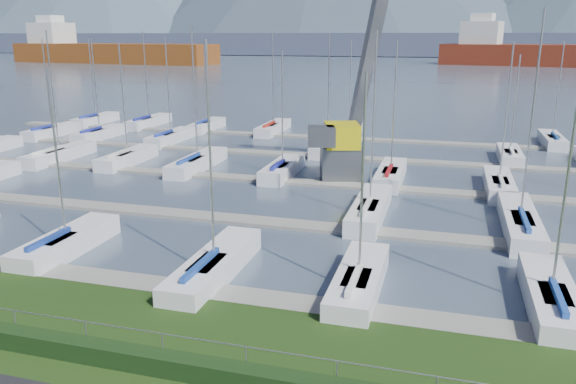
% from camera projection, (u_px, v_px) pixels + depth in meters
% --- Properties ---
extents(water, '(800.00, 540.00, 0.20)m').
position_uv_depth(water, '(435.00, 60.00, 259.79)').
color(water, '#465467').
extents(hedge, '(80.00, 0.70, 0.70)m').
position_uv_depth(hedge, '(185.00, 367.00, 18.47)').
color(hedge, black).
rests_on(hedge, grass).
extents(fence, '(80.00, 0.04, 0.04)m').
position_uv_depth(fence, '(189.00, 338.00, 18.61)').
color(fence, '#92969A').
rests_on(fence, grass).
extents(foothill, '(900.00, 80.00, 12.00)m').
position_uv_depth(foothill, '(439.00, 44.00, 322.87)').
color(foothill, '#434B62').
rests_on(foothill, water).
extents(docks, '(90.00, 41.60, 0.25)m').
position_uv_depth(docks, '(338.00, 185.00, 43.06)').
color(docks, gray).
rests_on(docks, water).
extents(crane, '(7.23, 13.08, 22.35)m').
position_uv_depth(crane, '(351.00, 108.00, 44.59)').
color(crane, slate).
rests_on(crane, water).
extents(cargo_ship_west, '(91.83, 27.78, 21.50)m').
position_uv_depth(cargo_ship_west, '(105.00, 53.00, 232.82)').
color(cargo_ship_west, brown).
rests_on(cargo_ship_west, water).
extents(cargo_ship_mid, '(93.95, 38.28, 21.50)m').
position_uv_depth(cargo_ship_mid, '(558.00, 56.00, 206.93)').
color(cargo_ship_mid, maroon).
rests_on(cargo_ship_mid, water).
extents(sailboat_fleet, '(75.16, 49.96, 12.86)m').
position_uv_depth(sailboat_fleet, '(302.00, 108.00, 44.24)').
color(sailboat_fleet, silver).
rests_on(sailboat_fleet, water).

